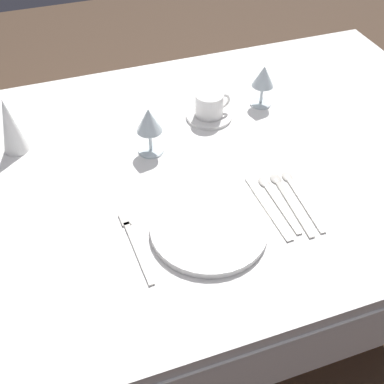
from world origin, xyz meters
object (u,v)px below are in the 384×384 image
fork_outer (135,244)px  napkin_folded (10,125)px  coffee_cup_left (210,104)px  dinner_plate (209,229)px  wine_glass_centre (263,79)px  wine_glass_left (149,123)px  dinner_knife (269,209)px  spoon_soup (274,197)px  spoon_tea (298,193)px  spoon_dessert (287,196)px

fork_outer → napkin_folded: size_ratio=1.36×
coffee_cup_left → napkin_folded: bearing=176.9°
dinner_plate → wine_glass_centre: (0.34, 0.45, 0.08)m
dinner_plate → wine_glass_left: size_ratio=1.96×
dinner_knife → wine_glass_left: (-0.21, 0.32, 0.09)m
wine_glass_centre → napkin_folded: bearing=178.6°
wine_glass_left → napkin_folded: bearing=159.6°
spoon_soup → coffee_cup_left: bearing=94.5°
spoon_soup → fork_outer: bearing=-174.8°
dinner_plate → coffee_cup_left: 0.47m
dinner_plate → napkin_folded: size_ratio=1.66×
coffee_cup_left → spoon_soup: bearing=-85.5°
dinner_plate → fork_outer: bearing=174.1°
dinner_knife → spoon_tea: spoon_tea is taller
fork_outer → spoon_soup: 0.37m
dinner_knife → wine_glass_left: 0.39m
wine_glass_left → napkin_folded: (-0.35, 0.13, -0.01)m
fork_outer → coffee_cup_left: (0.34, 0.42, 0.04)m
spoon_soup → wine_glass_left: (-0.24, 0.28, 0.09)m
dinner_plate → coffee_cup_left: coffee_cup_left is taller
fork_outer → dinner_knife: same height
dinner_plate → dinner_knife: (0.16, 0.02, -0.01)m
fork_outer → wine_glass_left: size_ratio=1.60×
dinner_knife → wine_glass_centre: bearing=67.5°
dinner_knife → spoon_tea: bearing=15.3°
wine_glass_left → napkin_folded: napkin_folded is taller
fork_outer → napkin_folded: 0.51m
spoon_tea → wine_glass_left: (-0.31, 0.29, 0.09)m
wine_glass_left → spoon_soup: bearing=-49.2°
spoon_dessert → napkin_folded: size_ratio=1.39×
dinner_knife → fork_outer: bearing=-180.0°
fork_outer → coffee_cup_left: bearing=50.7°
napkin_folded → wine_glass_centre: bearing=-1.4°
dinner_knife → wine_glass_left: wine_glass_left is taller
spoon_dessert → wine_glass_centre: bearing=74.1°
spoon_dessert → wine_glass_centre: 0.43m
spoon_soup → wine_glass_centre: bearing=69.8°
fork_outer → coffee_cup_left: size_ratio=2.07×
spoon_soup → dinner_knife: bearing=-133.3°
coffee_cup_left → wine_glass_left: size_ratio=0.77×
spoon_tea → napkin_folded: napkin_folded is taller
wine_glass_centre → dinner_plate: bearing=-127.5°
spoon_dessert → spoon_tea: bearing=1.0°
dinner_plate → wine_glass_left: 0.35m
coffee_cup_left → wine_glass_left: (-0.21, -0.10, 0.05)m
spoon_soup → napkin_folded: bearing=145.3°
wine_glass_left → wine_glass_centre: bearing=16.1°
wine_glass_left → napkin_folded: 0.38m
spoon_soup → spoon_tea: same height
spoon_tea → napkin_folded: size_ratio=1.36×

